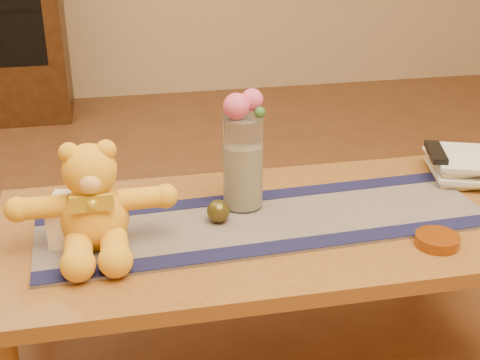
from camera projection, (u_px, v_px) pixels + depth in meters
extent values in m
plane|color=#593019|center=(256.00, 356.00, 1.91)|extent=(5.50, 5.50, 0.00)
cube|color=brown|center=(258.00, 229.00, 1.74)|extent=(1.40, 0.70, 0.04)
cylinder|color=brown|center=(32.00, 269.00, 1.97)|extent=(0.07, 0.07, 0.41)
cylinder|color=brown|center=(419.00, 228.00, 2.21)|extent=(0.07, 0.07, 0.41)
cube|color=#16173E|center=(266.00, 221.00, 1.72)|extent=(1.21, 0.40, 0.01)
cube|color=#121338|center=(282.00, 246.00, 1.59)|extent=(1.20, 0.11, 0.00)
cube|color=#121338|center=(252.00, 197.00, 1.85)|extent=(1.20, 0.11, 0.00)
cube|color=#FFE0BB|center=(72.00, 220.00, 1.60)|extent=(0.12, 0.12, 0.12)
cylinder|color=black|center=(69.00, 196.00, 1.57)|extent=(0.00, 0.00, 0.01)
cylinder|color=silver|center=(243.00, 163.00, 1.75)|extent=(0.11, 0.11, 0.26)
cylinder|color=beige|center=(243.00, 176.00, 1.77)|extent=(0.09, 0.09, 0.18)
sphere|color=#D94C79|center=(236.00, 106.00, 1.67)|extent=(0.07, 0.07, 0.07)
sphere|color=#D94C79|center=(252.00, 100.00, 1.69)|extent=(0.06, 0.06, 0.06)
sphere|color=#5574B8|center=(244.00, 103.00, 1.72)|extent=(0.04, 0.04, 0.04)
sphere|color=#5574B8|center=(230.00, 109.00, 1.70)|extent=(0.04, 0.04, 0.04)
sphere|color=#33662D|center=(260.00, 112.00, 1.68)|extent=(0.03, 0.03, 0.03)
sphere|color=#463D17|center=(218.00, 211.00, 1.70)|extent=(0.08, 0.08, 0.06)
imported|color=#F6E6BE|center=(432.00, 173.00, 2.00)|extent=(0.22, 0.26, 0.02)
imported|color=#F6E6BE|center=(435.00, 168.00, 1.99)|extent=(0.24, 0.27, 0.02)
imported|color=#F6E6BE|center=(432.00, 162.00, 1.99)|extent=(0.21, 0.25, 0.02)
imported|color=#F6E6BE|center=(436.00, 157.00, 1.97)|extent=(0.23, 0.27, 0.02)
cube|color=black|center=(436.00, 152.00, 1.96)|extent=(0.09, 0.17, 0.02)
cylinder|color=#BF5914|center=(437.00, 240.00, 1.61)|extent=(0.14, 0.14, 0.03)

